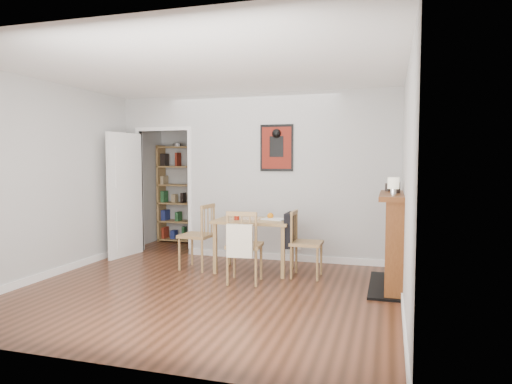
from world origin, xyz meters
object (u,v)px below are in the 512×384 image
(red_glass, at_px, (237,216))
(orange_fruit, at_px, (270,216))
(notebook, at_px, (275,219))
(mantel_lamp, at_px, (393,184))
(chair_left, at_px, (197,236))
(bookshelf, at_px, (179,194))
(fireplace, at_px, (395,238))
(chair_front, at_px, (244,246))
(ceramic_jar_a, at_px, (396,188))
(ceramic_jar_b, at_px, (388,187))
(dining_table, at_px, (254,226))
(chair_right, at_px, (305,243))

(red_glass, xyz_separation_m, orange_fruit, (0.43, 0.22, -0.00))
(orange_fruit, relative_size, notebook, 0.27)
(notebook, bearing_deg, mantel_lamp, -23.08)
(chair_left, height_order, bookshelf, bookshelf)
(fireplace, relative_size, red_glass, 13.12)
(notebook, bearing_deg, red_glass, -161.91)
(chair_left, xyz_separation_m, mantel_lamp, (2.69, -0.51, 0.82))
(chair_left, xyz_separation_m, chair_front, (0.89, -0.52, 0.00))
(bookshelf, distance_m, fireplace, 4.51)
(chair_front, bearing_deg, bookshelf, 130.74)
(mantel_lamp, height_order, ceramic_jar_a, mantel_lamp)
(bookshelf, bearing_deg, ceramic_jar_a, -28.11)
(bookshelf, distance_m, ceramic_jar_a, 4.49)
(ceramic_jar_a, distance_m, ceramic_jar_b, 0.31)
(mantel_lamp, bearing_deg, notebook, 156.92)
(mantel_lamp, distance_m, ceramic_jar_b, 0.65)
(chair_front, relative_size, ceramic_jar_a, 7.10)
(chair_front, distance_m, red_glass, 0.66)
(chair_front, height_order, mantel_lamp, mantel_lamp)
(orange_fruit, distance_m, mantel_lamp, 1.87)
(chair_left, xyz_separation_m, bookshelf, (-1.23, 1.95, 0.44))
(red_glass, height_order, notebook, red_glass)
(bookshelf, bearing_deg, notebook, -37.20)
(fireplace, relative_size, mantel_lamp, 6.13)
(dining_table, bearing_deg, notebook, 13.94)
(red_glass, bearing_deg, bookshelf, 133.40)
(mantel_lamp, bearing_deg, dining_table, 162.05)
(chair_right, xyz_separation_m, orange_fruit, (-0.54, 0.23, 0.32))
(ceramic_jar_a, height_order, ceramic_jar_b, ceramic_jar_a)
(chair_right, bearing_deg, ceramic_jar_a, -7.62)
(fireplace, bearing_deg, chair_right, 170.38)
(chair_right, bearing_deg, orange_fruit, 157.04)
(chair_front, distance_m, notebook, 0.76)
(notebook, distance_m, mantel_lamp, 1.79)
(chair_front, bearing_deg, orange_fruit, 78.49)
(chair_right, xyz_separation_m, notebook, (-0.46, 0.17, 0.28))
(chair_left, relative_size, ceramic_jar_b, 9.13)
(chair_right, bearing_deg, mantel_lamp, -24.05)
(chair_right, distance_m, chair_front, 0.85)
(fireplace, bearing_deg, red_glass, 174.55)
(orange_fruit, distance_m, ceramic_jar_b, 1.65)
(bookshelf, bearing_deg, mantel_lamp, -32.03)
(notebook, bearing_deg, dining_table, -166.06)
(mantel_lamp, bearing_deg, fireplace, 83.94)
(chair_left, relative_size, chair_right, 1.06)
(orange_fruit, bearing_deg, mantel_lamp, -23.70)
(orange_fruit, xyz_separation_m, notebook, (0.08, -0.06, -0.04))
(mantel_lamp, xyz_separation_m, ceramic_jar_b, (-0.06, 0.65, -0.07))
(chair_right, bearing_deg, bookshelf, 145.14)
(ceramic_jar_a, bearing_deg, chair_left, 176.56)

